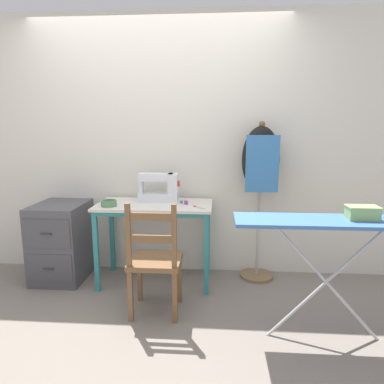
{
  "coord_description": "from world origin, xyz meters",
  "views": [
    {
      "loc": [
        0.57,
        -2.79,
        1.47
      ],
      "look_at": [
        0.35,
        0.25,
        0.89
      ],
      "focal_mm": 32.0,
      "sensor_mm": 36.0,
      "label": 1
    }
  ],
  "objects_px": {
    "fabric_bowl": "(109,203)",
    "filing_cabinet": "(62,241)",
    "scissors": "(197,207)",
    "ironing_board": "(330,226)",
    "thread_spool_near_machine": "(182,202)",
    "thread_spool_mid_table": "(186,202)",
    "sewing_machine": "(161,188)",
    "dress_form": "(260,166)",
    "wooden_chair": "(155,261)",
    "storage_box": "(362,213)"
  },
  "relations": [
    {
      "from": "sewing_machine",
      "to": "thread_spool_mid_table",
      "type": "height_order",
      "value": "sewing_machine"
    },
    {
      "from": "thread_spool_near_machine",
      "to": "dress_form",
      "type": "xyz_separation_m",
      "value": [
        0.73,
        0.14,
        0.32
      ]
    },
    {
      "from": "sewing_machine",
      "to": "scissors",
      "type": "height_order",
      "value": "sewing_machine"
    },
    {
      "from": "sewing_machine",
      "to": "ironing_board",
      "type": "relative_size",
      "value": 0.3
    },
    {
      "from": "thread_spool_mid_table",
      "to": "wooden_chair",
      "type": "xyz_separation_m",
      "value": [
        -0.2,
        -0.55,
        -0.35
      ]
    },
    {
      "from": "storage_box",
      "to": "ironing_board",
      "type": "bearing_deg",
      "value": -174.52
    },
    {
      "from": "thread_spool_near_machine",
      "to": "dress_form",
      "type": "relative_size",
      "value": 0.02
    },
    {
      "from": "scissors",
      "to": "storage_box",
      "type": "height_order",
      "value": "storage_box"
    },
    {
      "from": "filing_cabinet",
      "to": "thread_spool_near_machine",
      "type": "bearing_deg",
      "value": -0.1
    },
    {
      "from": "sewing_machine",
      "to": "thread_spool_mid_table",
      "type": "distance_m",
      "value": 0.3
    },
    {
      "from": "fabric_bowl",
      "to": "scissors",
      "type": "xyz_separation_m",
      "value": [
        0.79,
        0.02,
        -0.03
      ]
    },
    {
      "from": "fabric_bowl",
      "to": "thread_spool_near_machine",
      "type": "height_order",
      "value": "fabric_bowl"
    },
    {
      "from": "scissors",
      "to": "dress_form",
      "type": "distance_m",
      "value": 0.72
    },
    {
      "from": "scissors",
      "to": "dress_form",
      "type": "height_order",
      "value": "dress_form"
    },
    {
      "from": "scissors",
      "to": "storage_box",
      "type": "bearing_deg",
      "value": -30.72
    },
    {
      "from": "scissors",
      "to": "ironing_board",
      "type": "bearing_deg",
      "value": -36.77
    },
    {
      "from": "fabric_bowl",
      "to": "wooden_chair",
      "type": "xyz_separation_m",
      "value": [
        0.49,
        -0.43,
        -0.36
      ]
    },
    {
      "from": "fabric_bowl",
      "to": "filing_cabinet",
      "type": "xyz_separation_m",
      "value": [
        -0.54,
        0.16,
        -0.43
      ]
    },
    {
      "from": "filing_cabinet",
      "to": "storage_box",
      "type": "height_order",
      "value": "storage_box"
    },
    {
      "from": "fabric_bowl",
      "to": "wooden_chair",
      "type": "distance_m",
      "value": 0.75
    },
    {
      "from": "thread_spool_mid_table",
      "to": "filing_cabinet",
      "type": "xyz_separation_m",
      "value": [
        -1.23,
        0.04,
        -0.42
      ]
    },
    {
      "from": "scissors",
      "to": "ironing_board",
      "type": "height_order",
      "value": "ironing_board"
    },
    {
      "from": "thread_spool_mid_table",
      "to": "fabric_bowl",
      "type": "bearing_deg",
      "value": -169.95
    },
    {
      "from": "sewing_machine",
      "to": "filing_cabinet",
      "type": "bearing_deg",
      "value": -175.52
    },
    {
      "from": "wooden_chair",
      "to": "filing_cabinet",
      "type": "distance_m",
      "value": 1.19
    },
    {
      "from": "wooden_chair",
      "to": "filing_cabinet",
      "type": "xyz_separation_m",
      "value": [
        -1.03,
        0.59,
        -0.06
      ]
    },
    {
      "from": "sewing_machine",
      "to": "thread_spool_near_machine",
      "type": "distance_m",
      "value": 0.25
    },
    {
      "from": "wooden_chair",
      "to": "ironing_board",
      "type": "xyz_separation_m",
      "value": [
        1.23,
        -0.25,
        0.38
      ]
    },
    {
      "from": "thread_spool_near_machine",
      "to": "filing_cabinet",
      "type": "height_order",
      "value": "thread_spool_near_machine"
    },
    {
      "from": "ironing_board",
      "to": "storage_box",
      "type": "height_order",
      "value": "storage_box"
    },
    {
      "from": "thread_spool_near_machine",
      "to": "thread_spool_mid_table",
      "type": "distance_m",
      "value": 0.06
    },
    {
      "from": "fabric_bowl",
      "to": "storage_box",
      "type": "height_order",
      "value": "storage_box"
    },
    {
      "from": "thread_spool_mid_table",
      "to": "filing_cabinet",
      "type": "relative_size",
      "value": 0.06
    },
    {
      "from": "dress_form",
      "to": "thread_spool_near_machine",
      "type": "bearing_deg",
      "value": -169.42
    },
    {
      "from": "scissors",
      "to": "filing_cabinet",
      "type": "distance_m",
      "value": 1.4
    },
    {
      "from": "thread_spool_mid_table",
      "to": "sewing_machine",
      "type": "bearing_deg",
      "value": 154.85
    },
    {
      "from": "sewing_machine",
      "to": "filing_cabinet",
      "type": "relative_size",
      "value": 0.52
    },
    {
      "from": "thread_spool_mid_table",
      "to": "ironing_board",
      "type": "relative_size",
      "value": 0.03
    },
    {
      "from": "filing_cabinet",
      "to": "wooden_chair",
      "type": "bearing_deg",
      "value": -29.99
    },
    {
      "from": "sewing_machine",
      "to": "dress_form",
      "type": "bearing_deg",
      "value": 3.55
    },
    {
      "from": "filing_cabinet",
      "to": "dress_form",
      "type": "relative_size",
      "value": 0.49
    },
    {
      "from": "thread_spool_near_machine",
      "to": "wooden_chair",
      "type": "relative_size",
      "value": 0.03
    },
    {
      "from": "thread_spool_mid_table",
      "to": "scissors",
      "type": "bearing_deg",
      "value": -43.5
    },
    {
      "from": "thread_spool_near_machine",
      "to": "ironing_board",
      "type": "xyz_separation_m",
      "value": [
        1.08,
        -0.84,
        0.03
      ]
    },
    {
      "from": "filing_cabinet",
      "to": "sewing_machine",
      "type": "bearing_deg",
      "value": 4.48
    },
    {
      "from": "filing_cabinet",
      "to": "dress_form",
      "type": "xyz_separation_m",
      "value": [
        1.91,
        0.13,
        0.73
      ]
    },
    {
      "from": "fabric_bowl",
      "to": "storage_box",
      "type": "xyz_separation_m",
      "value": [
        1.93,
        -0.66,
        0.11
      ]
    },
    {
      "from": "sewing_machine",
      "to": "filing_cabinet",
      "type": "height_order",
      "value": "sewing_machine"
    },
    {
      "from": "sewing_machine",
      "to": "ironing_board",
      "type": "xyz_separation_m",
      "value": [
        1.29,
        -0.92,
        -0.08
      ]
    },
    {
      "from": "ironing_board",
      "to": "sewing_machine",
      "type": "bearing_deg",
      "value": 144.62
    }
  ]
}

